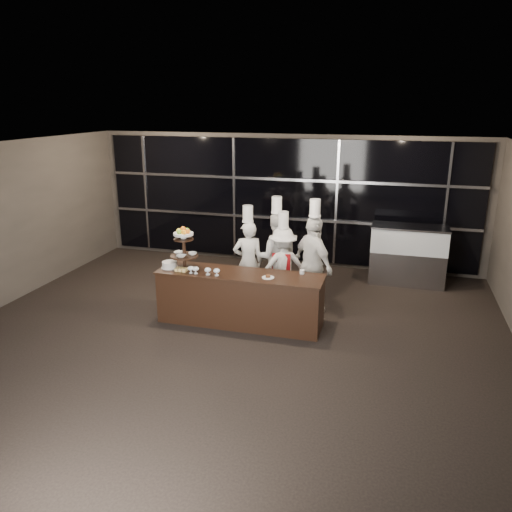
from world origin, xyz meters
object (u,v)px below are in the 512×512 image
(display_case, at_px, (408,252))
(chef_c, at_px, (283,265))
(chef_d, at_px, (313,264))
(chef_b, at_px, (276,256))
(chef_a, at_px, (248,260))
(display_stand, at_px, (184,245))
(layer_cake, at_px, (170,265))
(buffet_counter, at_px, (240,298))

(display_case, bearing_deg, chef_c, -141.96)
(chef_d, bearing_deg, chef_b, 153.58)
(display_case, xyz_separation_m, chef_b, (-2.44, -1.64, 0.19))
(chef_a, height_order, chef_c, chef_a)
(display_case, xyz_separation_m, chef_c, (-2.28, -1.78, 0.07))
(chef_c, bearing_deg, display_stand, -143.66)
(chef_a, height_order, chef_d, chef_d)
(chef_c, bearing_deg, display_case, 38.04)
(chef_a, bearing_deg, chef_d, -7.73)
(layer_cake, bearing_deg, chef_a, 44.50)
(chef_b, height_order, chef_c, chef_b)
(display_stand, distance_m, chef_b, 1.88)
(display_stand, height_order, display_case, display_stand)
(chef_b, relative_size, chef_c, 1.14)
(display_stand, relative_size, layer_cake, 2.48)
(buffet_counter, height_order, layer_cake, layer_cake)
(display_case, height_order, chef_c, chef_c)
(chef_b, xyz_separation_m, chef_d, (0.77, -0.38, 0.03))
(layer_cake, xyz_separation_m, display_case, (4.03, 2.93, -0.29))
(display_case, relative_size, chef_d, 0.74)
(chef_a, bearing_deg, chef_c, 5.85)
(chef_a, bearing_deg, display_stand, -129.15)
(buffet_counter, height_order, chef_d, chef_d)
(chef_c, bearing_deg, chef_d, -21.34)
(buffet_counter, bearing_deg, chef_d, 37.93)
(display_stand, bearing_deg, chef_c, 36.34)
(display_case, distance_m, chef_b, 2.94)
(layer_cake, distance_m, chef_c, 2.11)
(layer_cake, relative_size, chef_a, 0.16)
(buffet_counter, bearing_deg, display_case, 46.11)
(buffet_counter, xyz_separation_m, display_case, (2.77, 2.88, 0.22))
(display_case, height_order, chef_a, chef_a)
(display_stand, distance_m, display_case, 4.79)
(chef_b, relative_size, chef_d, 0.97)
(display_stand, height_order, chef_d, chef_d)
(layer_cake, relative_size, chef_c, 0.17)
(chef_a, height_order, chef_b, chef_b)
(display_case, relative_size, chef_b, 0.76)
(display_stand, relative_size, chef_a, 0.40)
(chef_d, bearing_deg, display_stand, -157.77)
(chef_a, xyz_separation_m, chef_b, (0.49, 0.21, 0.06))
(buffet_counter, xyz_separation_m, layer_cake, (-1.26, -0.05, 0.51))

